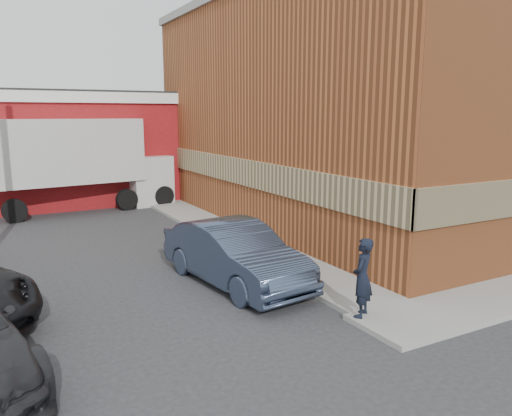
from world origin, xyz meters
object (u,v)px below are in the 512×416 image
box_truck (83,158)px  brick_building (381,110)px  warehouse (11,148)px  man (362,278)px  sedan (235,254)px

box_truck → brick_building: bearing=-38.0°
brick_building → box_truck: size_ratio=2.05×
warehouse → man: bearing=-74.0°
man → brick_building: bearing=-168.8°
sedan → box_truck: box_truck is taller
brick_building → box_truck: brick_building is taller
warehouse → box_truck: bearing=-54.1°
brick_building → warehouse: bearing=142.8°
man → sedan: bearing=-104.2°
brick_building → warehouse: brick_building is taller
brick_building → man: 13.22m
brick_building → man: size_ratio=10.39×
man → sedan: size_ratio=0.35×
sedan → brick_building: bearing=22.5°
man → box_truck: box_truck is taller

